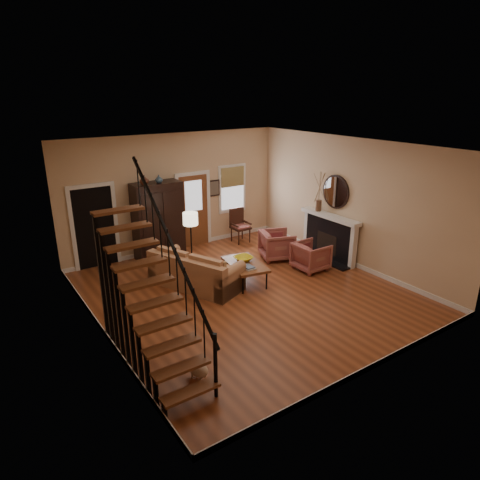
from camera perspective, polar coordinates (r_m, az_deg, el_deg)
room at (r=10.52m, az=-6.51°, el=3.35°), size 7.00×7.33×3.30m
staircase at (r=6.93m, az=-11.95°, el=-4.83°), size 0.94×2.80×3.20m
fireplace at (r=11.83m, az=11.96°, el=1.00°), size 0.33×1.95×2.30m
armoire at (r=11.73m, az=-10.84°, el=2.52°), size 1.30×0.60×2.10m
vase_a at (r=11.23m, az=-12.66°, el=7.82°), size 0.24×0.24×0.25m
vase_b at (r=11.39m, az=-10.77°, el=8.01°), size 0.20×0.20×0.21m
sofa at (r=10.07m, az=-5.90°, el=-4.02°), size 1.72×2.38×0.81m
coffee_table at (r=10.29m, az=0.68°, el=-4.36°), size 0.97×1.40×0.49m
bowl at (r=10.31m, az=0.44°, el=-2.50°), size 0.44×0.44×0.11m
books at (r=9.89m, az=1.11°, el=-3.65°), size 0.23×0.32×0.06m
armchair_left at (r=11.10m, az=9.43°, el=-2.15°), size 0.80×0.78×0.72m
armchair_right at (r=11.70m, az=4.94°, el=-0.67°), size 1.09×1.08×0.78m
floor_lamp at (r=10.62m, az=-6.50°, el=-0.51°), size 0.39×0.39×1.59m
side_chair at (r=12.89m, az=0.08°, el=1.90°), size 0.54×0.54×1.02m
dog at (r=7.19m, az=-5.51°, el=-16.97°), size 0.35×0.45×0.29m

